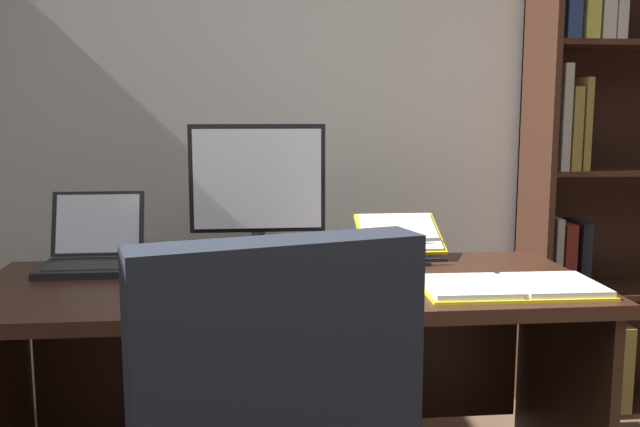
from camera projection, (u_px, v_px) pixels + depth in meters
name	position (u px, v px, depth m)	size (l,w,h in m)	color
wall_back	(316.00, 93.00, 2.92)	(4.83, 0.12, 2.65)	beige
desk	(286.00, 337.00, 2.19)	(1.82, 0.72, 0.75)	#381E14
bookshelf	(613.00, 184.00, 2.86)	(0.91, 0.33, 2.02)	#381E14
monitor	(258.00, 195.00, 2.27)	(0.44, 0.16, 0.46)	black
laptop	(92.00, 252.00, 2.25)	(0.30, 0.31, 0.23)	black
keyboard	(260.00, 288.00, 1.95)	(0.42, 0.15, 0.02)	black
computer_mouse	(151.00, 288.00, 1.92)	(0.06, 0.10, 0.04)	black
reading_stand_with_book	(400.00, 238.00, 2.41)	(0.29, 0.29, 0.14)	black
open_binder	(511.00, 287.00, 1.97)	(0.51, 0.27, 0.02)	yellow
notepad	(380.00, 271.00, 2.19)	(0.15, 0.21, 0.01)	silver
pen	(387.00, 268.00, 2.19)	(0.01, 0.01, 0.14)	black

